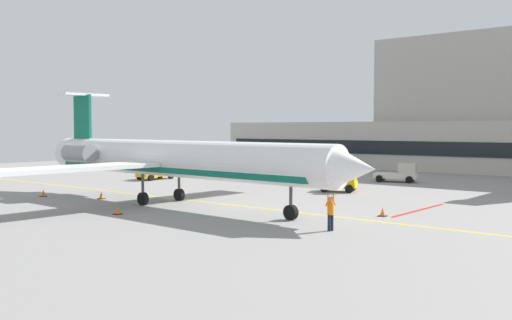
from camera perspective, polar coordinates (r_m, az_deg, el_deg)
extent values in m
cube|color=gray|center=(39.25, -4.23, -4.87)|extent=(120.00, 120.00, 0.10)
cube|color=yellow|center=(40.88, -2.03, -4.47)|extent=(108.00, 0.24, 0.01)
cube|color=red|center=(39.95, 15.69, -4.76)|extent=(0.30, 8.00, 0.01)
cube|color=#B7B2A8|center=(79.84, 18.00, 1.35)|extent=(64.23, 12.37, 6.25)
cube|color=black|center=(74.09, 16.22, 1.08)|extent=(61.66, 0.12, 1.76)
cylinder|color=white|center=(41.47, -8.06, 0.14)|extent=(27.70, 3.48, 2.58)
cube|color=#0C664C|center=(41.51, -8.05, -0.84)|extent=(24.93, 3.13, 0.46)
cone|color=white|center=(31.76, 9.45, -0.79)|extent=(2.92, 2.62, 2.53)
cone|color=white|center=(53.74, -18.49, 0.69)|extent=(3.42, 2.30, 2.19)
cube|color=white|center=(47.25, -2.84, 0.06)|extent=(3.37, 11.29, 0.28)
cube|color=white|center=(38.62, -17.26, -0.77)|extent=(3.37, 11.29, 0.28)
cylinder|color=gray|center=(49.67, -12.91, 0.81)|extent=(3.14, 1.52, 1.42)
cylinder|color=gray|center=(47.42, -16.90, 0.64)|extent=(3.14, 1.52, 1.42)
cube|color=#0C664C|center=(50.81, -16.64, 4.09)|extent=(2.33, 0.32, 3.64)
cube|color=white|center=(50.88, -16.67, 6.14)|extent=(1.94, 4.18, 0.20)
cylinder|color=#3F3F44|center=(34.34, 3.43, -3.52)|extent=(0.20, 0.20, 1.52)
cylinder|color=black|center=(34.47, 3.43, -5.15)|extent=(0.91, 0.38, 0.90)
cylinder|color=#3F3F44|center=(43.73, -7.55, -2.10)|extent=(0.20, 0.20, 1.52)
cylinder|color=black|center=(43.83, -7.54, -3.39)|extent=(0.91, 0.38, 0.90)
cylinder|color=#3F3F44|center=(41.62, -11.04, -2.40)|extent=(0.20, 0.20, 1.52)
cylinder|color=black|center=(41.73, -11.02, -3.75)|extent=(0.91, 0.38, 0.90)
cube|color=#E5B20C|center=(62.30, -9.83, -1.27)|extent=(1.87, 4.21, 0.64)
cube|color=#C3970A|center=(63.03, -9.07, -0.34)|extent=(1.59, 1.72, 1.27)
cylinder|color=black|center=(63.92, -9.40, -1.44)|extent=(0.31, 0.71, 0.70)
cylinder|color=black|center=(62.72, -8.34, -1.52)|extent=(0.31, 0.71, 0.70)
cylinder|color=black|center=(61.96, -11.33, -1.60)|extent=(0.31, 0.71, 0.70)
cylinder|color=black|center=(60.73, -10.27, -1.69)|extent=(0.31, 0.71, 0.70)
cube|color=silver|center=(60.17, 13.53, -1.52)|extent=(4.53, 2.91, 0.53)
cube|color=#B8B1A9|center=(59.93, 14.64, -0.81)|extent=(2.06, 2.02, 1.03)
cylinder|color=black|center=(60.85, 15.03, -1.74)|extent=(0.75, 0.47, 0.70)
cylinder|color=black|center=(59.08, 14.78, -1.88)|extent=(0.75, 0.47, 0.70)
cylinder|color=black|center=(61.33, 12.31, -1.66)|extent=(0.75, 0.47, 0.70)
cylinder|color=black|center=(59.57, 11.99, -1.80)|extent=(0.75, 0.47, 0.70)
cube|color=#E5B20C|center=(50.13, 8.10, -2.36)|extent=(3.46, 2.80, 0.56)
cube|color=#C3970A|center=(49.92, 9.06, -1.40)|extent=(1.72, 1.96, 1.17)
cylinder|color=black|center=(50.89, 9.44, -2.61)|extent=(0.75, 0.52, 0.70)
cylinder|color=black|center=(49.10, 9.13, -2.82)|extent=(0.75, 0.52, 0.70)
cylinder|color=black|center=(51.24, 7.11, -2.55)|extent=(0.75, 0.52, 0.70)
cylinder|color=black|center=(49.46, 6.71, -2.75)|extent=(0.75, 0.52, 0.70)
cylinder|color=white|center=(74.49, 6.08, -0.04)|extent=(4.92, 2.39, 1.90)
sphere|color=white|center=(73.00, 7.51, -0.11)|extent=(1.86, 1.86, 1.86)
sphere|color=white|center=(76.02, 4.70, 0.03)|extent=(1.86, 1.86, 1.86)
cube|color=#59595B|center=(75.35, 5.17, -0.85)|extent=(0.60, 1.71, 0.35)
cube|color=#59595B|center=(73.78, 6.99, -0.95)|extent=(0.60, 1.71, 0.35)
cylinder|color=#191E33|center=(30.99, 7.19, -6.15)|extent=(0.18, 0.18, 0.86)
cylinder|color=#191E33|center=(31.14, 7.43, -6.10)|extent=(0.18, 0.18, 0.86)
cylinder|color=orange|center=(30.95, 7.32, -4.74)|extent=(0.34, 0.34, 0.66)
sphere|color=tan|center=(30.89, 7.33, -3.92)|extent=(0.24, 0.24, 0.24)
cylinder|color=orange|center=(30.74, 7.06, -4.06)|extent=(0.14, 0.40, 0.50)
cylinder|color=#F2590C|center=(30.71, 7.06, -3.65)|extent=(0.06, 0.06, 0.28)
cylinder|color=orange|center=(31.07, 7.59, -3.99)|extent=(0.14, 0.40, 0.50)
cylinder|color=#F2590C|center=(31.04, 7.59, -3.59)|extent=(0.06, 0.06, 0.28)
cone|color=orange|center=(49.12, -20.13, -3.06)|extent=(0.36, 0.36, 0.55)
cube|color=black|center=(49.14, -20.12, -3.35)|extent=(0.47, 0.47, 0.04)
cone|color=orange|center=(37.66, -13.41, -4.79)|extent=(0.36, 0.36, 0.55)
cube|color=black|center=(37.70, -13.40, -5.17)|extent=(0.47, 0.47, 0.04)
cone|color=orange|center=(36.70, 12.30, -4.98)|extent=(0.36, 0.36, 0.55)
cube|color=black|center=(36.73, 12.30, -5.38)|extent=(0.47, 0.47, 0.04)
cone|color=orange|center=(46.09, -14.92, -3.37)|extent=(0.36, 0.36, 0.55)
cube|color=black|center=(46.12, -14.92, -3.68)|extent=(0.47, 0.47, 0.04)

